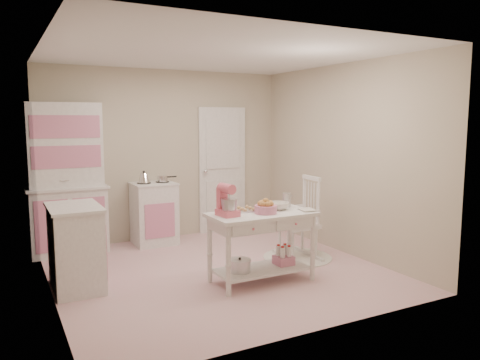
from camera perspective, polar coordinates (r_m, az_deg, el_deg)
name	(u,v)px	position (r m, az deg, el deg)	size (l,w,h in m)	color
room_shell	(218,136)	(5.56, -2.74, 5.36)	(3.84, 3.84, 2.62)	pink
door	(222,170)	(7.70, -2.18, 1.24)	(0.82, 0.05, 2.04)	white
hutch	(67,179)	(6.80, -20.38, 0.13)	(1.06, 0.50, 2.08)	white
stove	(154,213)	(7.09, -10.44, -3.99)	(0.62, 0.57, 0.92)	white
base_cabinet	(76,247)	(5.46, -19.41, -7.73)	(0.54, 0.84, 0.92)	white
lace_rug	(297,257)	(6.42, 7.01, -9.32)	(0.92, 0.92, 0.01)	white
rocking_chair	(298,217)	(6.28, 7.09, -4.56)	(0.48, 0.72, 1.10)	white
work_table	(262,247)	(5.38, 2.65, -8.18)	(1.20, 0.60, 0.80)	white
stand_mixer	(228,201)	(5.08, -1.53, -2.52)	(0.20, 0.28, 0.34)	#EA6278
cookie_tray	(243,210)	(5.37, 0.32, -3.74)	(0.34, 0.24, 0.02)	silver
bread_basket	(266,209)	(5.25, 3.14, -3.60)	(0.25, 0.25, 0.09)	pink
mixing_bowl	(278,206)	(5.48, 4.60, -3.18)	(0.27, 0.27, 0.08)	silver
metal_pitcher	(287,200)	(5.63, 5.72, -2.45)	(0.10, 0.10, 0.17)	silver
recipe_book	(301,210)	(5.43, 7.43, -3.66)	(0.15, 0.20, 0.02)	silver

